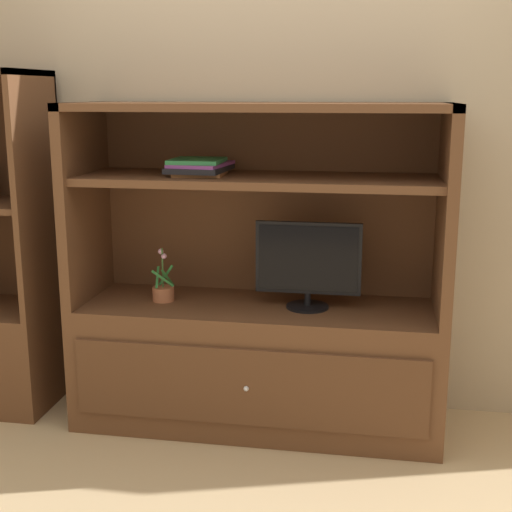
% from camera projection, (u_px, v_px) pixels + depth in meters
% --- Properties ---
extents(ground_plane, '(8.00, 8.00, 0.00)m').
position_uv_depth(ground_plane, '(242.00, 460.00, 3.13)').
color(ground_plane, tan).
extents(painted_rear_wall, '(6.00, 0.10, 2.80)m').
position_uv_depth(painted_rear_wall, '(270.00, 130.00, 3.54)').
color(painted_rear_wall, tan).
rests_on(painted_rear_wall, ground_plane).
extents(media_console, '(1.74, 0.60, 1.54)m').
position_uv_depth(media_console, '(258.00, 328.00, 3.42)').
color(media_console, brown).
rests_on(media_console, ground_plane).
extents(tv_monitor, '(0.49, 0.20, 0.41)m').
position_uv_depth(tv_monitor, '(308.00, 263.00, 3.29)').
color(tv_monitor, black).
rests_on(tv_monitor, media_console).
extents(potted_plant, '(0.11, 0.11, 0.26)m').
position_uv_depth(potted_plant, '(163.00, 291.00, 3.44)').
color(potted_plant, '#B26642').
rests_on(potted_plant, media_console).
extents(magazine_stack, '(0.27, 0.35, 0.07)m').
position_uv_depth(magazine_stack, '(200.00, 167.00, 3.28)').
color(magazine_stack, '#A56638').
rests_on(magazine_stack, media_console).
extents(bookshelf_tall, '(0.47, 0.49, 1.69)m').
position_uv_depth(bookshelf_tall, '(6.00, 300.00, 3.62)').
color(bookshelf_tall, brown).
rests_on(bookshelf_tall, ground_plane).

